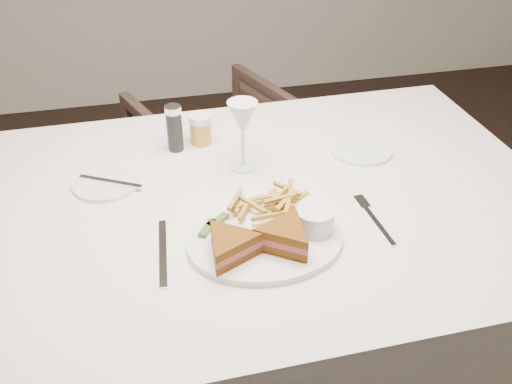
% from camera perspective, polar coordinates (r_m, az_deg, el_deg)
% --- Properties ---
extents(table, '(1.42, 0.96, 0.75)m').
position_cam_1_polar(table, '(1.54, -0.43, -12.04)').
color(table, silver).
rests_on(table, ground).
extents(chair_far, '(0.73, 0.71, 0.59)m').
position_cam_1_polar(chair_far, '(2.38, -3.91, 4.22)').
color(chair_far, '#49362D').
rests_on(chair_far, ground).
extents(table_setting, '(0.80, 0.64, 0.18)m').
position_cam_1_polar(table_setting, '(1.23, -0.18, -0.79)').
color(table_setting, white).
rests_on(table_setting, table).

